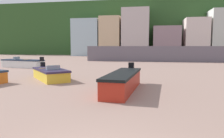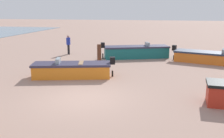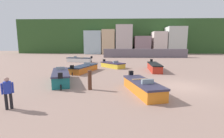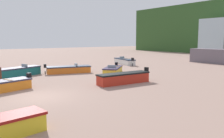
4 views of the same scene
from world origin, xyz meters
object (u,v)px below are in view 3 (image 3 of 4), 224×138
(boat_red_5, at_px, (154,67))
(beach_walker_foreground, at_px, (8,91))
(mooring_post_near_water, at_px, (90,80))
(boat_teal_0, at_px, (61,77))
(boat_yellow_2, at_px, (113,65))
(boat_orange_1, at_px, (84,68))
(boat_orange_7, at_px, (142,87))
(boat_white_4, at_px, (79,60))

(boat_red_5, distance_m, beach_walker_foreground, 15.75)
(mooring_post_near_water, bearing_deg, beach_walker_foreground, -133.74)
(boat_teal_0, bearing_deg, mooring_post_near_water, -57.43)
(boat_yellow_2, bearing_deg, mooring_post_near_water, 42.17)
(boat_orange_1, xyz_separation_m, boat_red_5, (8.63, 1.01, 0.07))
(boat_orange_7, height_order, beach_walker_foreground, beach_walker_foreground)
(mooring_post_near_water, bearing_deg, boat_yellow_2, 83.49)
(boat_orange_1, distance_m, boat_yellow_2, 5.07)
(boat_orange_1, bearing_deg, boat_orange_7, -38.90)
(boat_orange_7, bearing_deg, beach_walker_foreground, 8.15)
(boat_yellow_2, xyz_separation_m, beach_walker_foreground, (-4.71, -14.96, 0.57))
(boat_orange_1, distance_m, beach_walker_foreground, 11.24)
(boat_teal_0, relative_size, boat_yellow_2, 1.34)
(boat_white_4, bearing_deg, boat_red_5, -117.73)
(boat_orange_7, bearing_deg, boat_teal_0, -38.02)
(boat_yellow_2, relative_size, boat_red_5, 0.75)
(boat_red_5, bearing_deg, boat_yellow_2, -23.86)
(boat_orange_1, distance_m, mooring_post_near_water, 7.85)
(boat_orange_1, distance_m, boat_white_4, 11.47)
(boat_orange_1, xyz_separation_m, boat_yellow_2, (3.33, 3.82, -0.02))
(boat_teal_0, distance_m, boat_white_4, 16.52)
(boat_orange_7, xyz_separation_m, mooring_post_near_water, (-3.63, 0.63, 0.28))
(boat_white_4, distance_m, boat_orange_7, 21.18)
(boat_orange_7, relative_size, mooring_post_near_water, 3.34)
(boat_teal_0, bearing_deg, boat_orange_7, -43.68)
(boat_teal_0, distance_m, boat_red_5, 11.45)
(mooring_post_near_water, height_order, beach_walker_foreground, beach_walker_foreground)
(boat_yellow_2, xyz_separation_m, boat_white_4, (-6.60, 7.18, 0.06))
(boat_teal_0, bearing_deg, boat_orange_1, 60.45)
(boat_orange_7, bearing_deg, boat_yellow_2, -93.47)
(boat_orange_1, relative_size, boat_red_5, 1.00)
(boat_orange_1, bearing_deg, boat_yellow_2, 65.41)
(boat_teal_0, distance_m, beach_walker_foreground, 5.83)
(boat_yellow_2, relative_size, boat_orange_7, 0.85)
(boat_yellow_2, height_order, mooring_post_near_water, mooring_post_near_water)
(boat_orange_1, xyz_separation_m, beach_walker_foreground, (-1.38, -11.14, 0.55))
(boat_orange_1, height_order, boat_white_4, boat_white_4)
(boat_white_4, bearing_deg, boat_teal_0, -159.44)
(boat_white_4, relative_size, mooring_post_near_water, 3.70)
(boat_orange_1, height_order, boat_orange_7, boat_orange_7)
(boat_yellow_2, bearing_deg, boat_teal_0, 23.95)
(boat_yellow_2, bearing_deg, boat_orange_7, 59.65)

